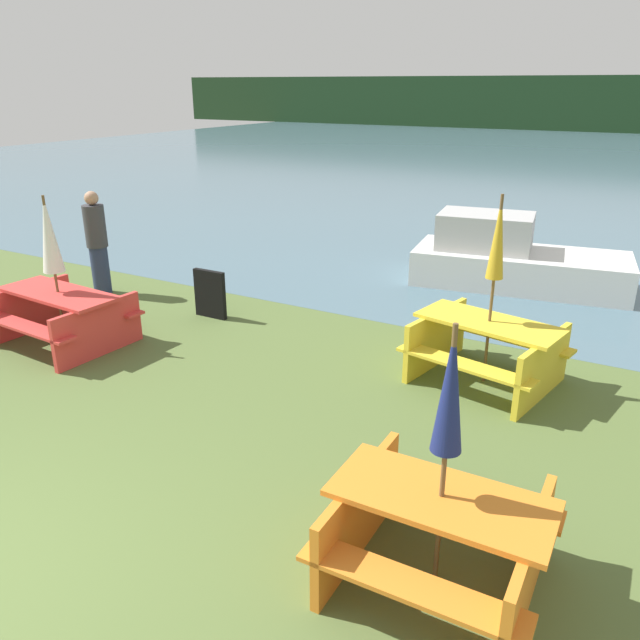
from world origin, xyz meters
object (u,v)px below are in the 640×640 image
picnic_table_orange (439,531)px  umbrella_navy (450,394)px  umbrella_gold (498,241)px  signboard (210,294)px  picnic_table_yellow (487,346)px  picnic_table_red (61,312)px  umbrella_white (49,235)px  person (97,243)px  boat (511,260)px

picnic_table_orange → umbrella_navy: 1.09m
picnic_table_orange → umbrella_gold: bearing=99.8°
umbrella_navy → signboard: size_ratio=2.69×
picnic_table_orange → umbrella_navy: bearing=0.0°
picnic_table_yellow → umbrella_navy: size_ratio=0.95×
umbrella_gold → picnic_table_yellow: bearing=180.0°
picnic_table_orange → signboard: 6.06m
picnic_table_red → umbrella_white: (0.00, 0.00, 1.08)m
picnic_table_red → person: bearing=124.2°
umbrella_white → signboard: size_ratio=2.75×
boat → signboard: bearing=-140.6°
picnic_table_yellow → picnic_table_orange: bearing=-80.2°
person → signboard: bearing=-0.6°
picnic_table_yellow → person: bearing=178.5°
picnic_table_orange → signboard: signboard is taller
picnic_table_red → boat: (4.77, 5.80, 0.00)m
umbrella_navy → picnic_table_red: bearing=163.9°
picnic_table_red → umbrella_white: bearing=45.0°
umbrella_white → boat: bearing=50.5°
boat → person: bearing=-154.9°
umbrella_gold → umbrella_navy: bearing=-80.2°
picnic_table_red → signboard: picnic_table_red is taller
umbrella_gold → person: (-6.71, 0.17, -0.87)m
umbrella_white → umbrella_gold: bearing=17.1°
umbrella_navy → boat: bearing=99.5°
picnic_table_red → umbrella_gold: bearing=17.1°
picnic_table_yellow → person: size_ratio=1.09×
umbrella_white → person: size_ratio=1.17×
picnic_table_yellow → umbrella_navy: bearing=-80.2°
person → signboard: 2.44m
picnic_table_red → picnic_table_yellow: picnic_table_yellow is taller
umbrella_gold → signboard: size_ratio=3.03×
umbrella_white → person: bearing=124.2°
picnic_table_orange → umbrella_navy: umbrella_navy is taller
picnic_table_yellow → umbrella_navy: 3.63m
picnic_table_orange → umbrella_white: size_ratio=0.75×
picnic_table_yellow → umbrella_navy: (0.59, -3.42, 1.06)m
picnic_table_red → picnic_table_orange: bearing=-16.1°
picnic_table_red → umbrella_gold: 5.84m
signboard → picnic_table_red: bearing=-121.8°
umbrella_white → signboard: (1.13, 1.82, -1.16)m
umbrella_white → umbrella_gold: 5.70m
umbrella_white → person: (-1.26, 1.85, -0.65)m
umbrella_white → person: 2.33m
umbrella_white → signboard: bearing=58.2°
umbrella_gold → boat: bearing=99.4°
picnic_table_yellow → person: (-6.71, 0.17, 0.42)m
boat → picnic_table_red: bearing=-137.6°
umbrella_navy → signboard: bearing=144.0°
picnic_table_orange → umbrella_white: 6.38m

